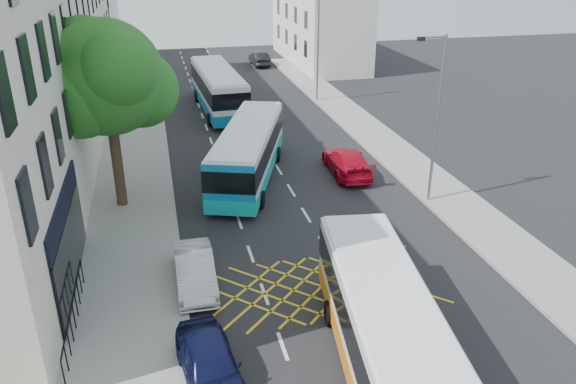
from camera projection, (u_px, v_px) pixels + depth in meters
pavement_left at (123, 205)px, 27.49m from camera, size 5.00×70.00×0.15m
pavement_right at (423, 176)px, 30.88m from camera, size 3.00×70.00×0.15m
terrace_main at (15, 40)px, 32.05m from camera, size 8.30×45.00×13.50m
terrace_far at (76, 13)px, 59.89m from camera, size 8.00×20.00×10.00m
building_right at (318, 24)px, 59.36m from camera, size 6.00×18.00×8.00m
street_tree at (106, 79)px, 24.94m from camera, size 6.30×5.70×8.80m
lamp_near at (436, 112)px, 26.09m from camera, size 1.45×0.15×8.00m
lamp_far at (317, 44)px, 43.87m from camera, size 1.45×0.15×8.00m
railings at (74, 314)px, 18.35m from camera, size 0.08×5.60×1.14m
bus_near at (388, 339)px, 15.91m from camera, size 3.86×10.72×2.95m
bus_mid at (248, 152)px, 30.08m from camera, size 5.84×10.83×2.98m
bus_far at (218, 89)px, 42.61m from camera, size 3.22×11.53×3.21m
parked_car_blue at (210, 365)px, 16.19m from camera, size 2.07×4.17×1.37m
parked_car_silver at (195, 270)px, 20.90m from camera, size 1.41×4.04×1.33m
red_hatchback at (347, 162)px, 31.18m from camera, size 2.23×4.96×1.41m
distant_car_grey at (217, 69)px, 54.71m from camera, size 2.34×4.42×1.19m
distant_car_dark at (259, 59)px, 58.91m from camera, size 1.67×4.38×1.43m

